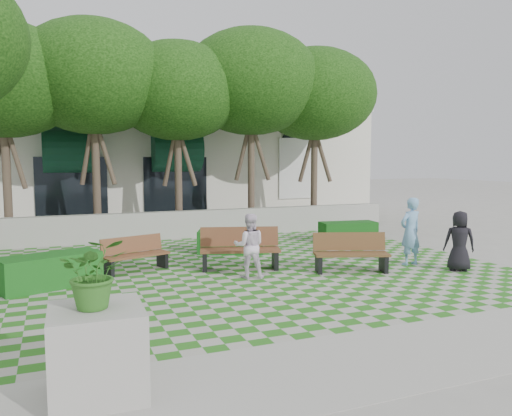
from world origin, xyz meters
name	(u,v)px	position (x,y,z in m)	size (l,w,h in m)	color
ground	(261,278)	(0.00, 0.00, 0.00)	(90.00, 90.00, 0.00)	gray
lawn	(245,269)	(0.00, 1.00, 0.01)	(12.00, 12.00, 0.00)	#2B721E
sidewalk_south	(397,355)	(0.00, -4.70, 0.01)	(16.00, 2.00, 0.01)	#9E9B93
retaining_wall	(189,224)	(0.00, 6.20, 0.45)	(15.00, 0.36, 0.90)	#9E9B93
bench_east	(351,253)	(2.18, -0.20, 0.43)	(1.80, 1.11, 0.90)	#54371C
bench_mid	(240,249)	(-0.10, 1.05, 0.48)	(1.98, 1.14, 0.99)	brown
bench_west	(135,255)	(-2.45, 1.76, 0.39)	(1.62, 0.97, 0.81)	brown
hedge_east	(348,232)	(4.51, 3.53, 0.31)	(1.78, 0.71, 0.62)	#124615
hedge_midright	(231,242)	(0.37, 3.05, 0.31)	(1.80, 0.72, 0.63)	#134A18
hedge_west	(50,271)	(-4.29, 0.90, 0.34)	(1.94, 0.78, 0.68)	#154F18
planter_front	(97,333)	(-3.79, -4.37, 0.72)	(1.02, 1.02, 1.77)	#9E9B93
person_blue	(410,231)	(3.95, -0.12, 0.84)	(0.61, 0.40, 1.68)	#78ACDB
person_dark	(459,241)	(4.58, -1.08, 0.71)	(0.69, 0.45, 1.42)	black
person_white	(249,246)	(-0.21, 0.14, 0.71)	(0.69, 0.54, 1.43)	silver
tree_row	(130,75)	(-1.86, 5.95, 5.18)	(17.70, 13.40, 7.41)	#47382B
building	(166,161)	(0.93, 14.08, 2.52)	(18.00, 8.92, 5.15)	silver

